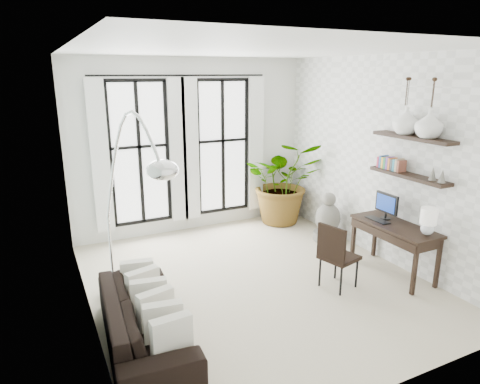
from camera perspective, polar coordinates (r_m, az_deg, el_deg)
floor at (r=6.35m, az=1.98°, el=-11.77°), size 5.00×5.00×0.00m
ceiling at (r=5.65m, az=2.30°, el=18.44°), size 5.00×5.00×0.00m
wall_left at (r=5.16m, az=-20.48°, el=-0.23°), size 0.00×5.00×5.00m
wall_right at (r=7.12m, az=18.34°, el=4.12°), size 0.00×5.00×5.00m
wall_back at (r=8.04m, az=-6.37°, el=6.05°), size 4.50×0.00×4.50m
windows at (r=7.92m, az=-7.55°, el=5.57°), size 3.26×0.13×2.65m
wall_shelves at (r=6.55m, az=21.51°, el=4.03°), size 0.25×1.30×0.60m
sofa at (r=5.00m, az=-12.64°, el=-16.36°), size 0.96×2.12×0.60m
throw_pillows at (r=4.92m, az=-11.62°, el=-14.18°), size 0.40×1.52×0.40m
plant at (r=8.52m, az=5.85°, el=1.37°), size 1.91×1.81×1.68m
desk at (r=6.64m, az=20.24°, el=-4.67°), size 0.56×1.32×1.17m
desk_chair at (r=6.06m, az=12.65°, el=-7.90°), size 0.55×0.55×0.95m
arc_lamp at (r=5.04m, az=-14.47°, el=4.05°), size 0.76×1.63×2.53m
buddha at (r=7.83m, az=11.61°, el=-3.72°), size 0.49×0.49×0.89m
vase_a at (r=6.29m, az=23.94°, el=8.32°), size 0.37×0.37×0.38m
vase_b at (r=6.55m, az=21.27°, el=8.83°), size 0.37×0.37×0.38m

